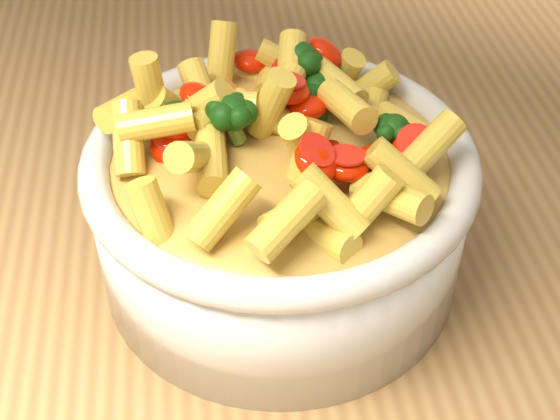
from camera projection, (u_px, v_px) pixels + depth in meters
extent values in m
cube|color=#A67B47|center=(412.00, 202.00, 0.58)|extent=(1.20, 0.80, 0.04)
cylinder|color=silver|center=(280.00, 215.00, 0.48)|extent=(0.22, 0.22, 0.09)
ellipsoid|color=silver|center=(280.00, 247.00, 0.49)|extent=(0.20, 0.20, 0.03)
torus|color=silver|center=(280.00, 159.00, 0.45)|extent=(0.23, 0.23, 0.02)
ellipsoid|color=#E5BA4E|center=(280.00, 159.00, 0.45)|extent=(0.20, 0.20, 0.02)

